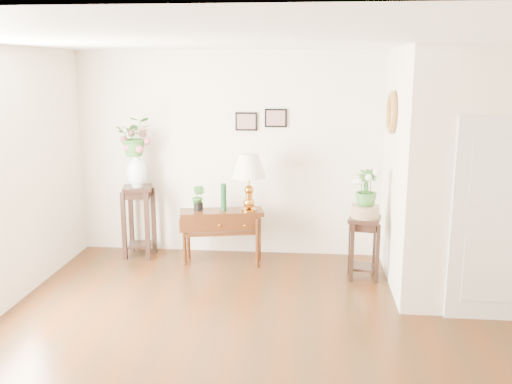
# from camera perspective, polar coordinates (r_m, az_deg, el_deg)

# --- Properties ---
(floor) EXTENTS (6.00, 5.50, 0.02)m
(floor) POSITION_cam_1_polar(r_m,az_deg,el_deg) (5.58, 2.74, -15.01)
(floor) COLOR #4D260E
(floor) RESTS_ON ground
(ceiling) EXTENTS (6.00, 5.50, 0.02)m
(ceiling) POSITION_cam_1_polar(r_m,az_deg,el_deg) (4.97, 3.08, 15.05)
(ceiling) COLOR white
(ceiling) RESTS_ON ground
(wall_back) EXTENTS (6.00, 0.02, 2.80)m
(wall_back) POSITION_cam_1_polar(r_m,az_deg,el_deg) (7.80, 3.82, 3.73)
(wall_back) COLOR #F2E7CE
(wall_back) RESTS_ON ground
(wall_front) EXTENTS (6.00, 0.02, 2.80)m
(wall_front) POSITION_cam_1_polar(r_m,az_deg,el_deg) (2.50, -0.07, -15.39)
(wall_front) COLOR #F2E7CE
(wall_front) RESTS_ON ground
(partition) EXTENTS (1.80, 1.95, 2.80)m
(partition) POSITION_cam_1_polar(r_m,az_deg,el_deg) (7.09, 20.81, 2.08)
(partition) COLOR #F2E7CE
(partition) RESTS_ON floor
(door) EXTENTS (0.90, 0.05, 2.10)m
(door) POSITION_cam_1_polar(r_m,az_deg,el_deg) (6.22, 22.94, -2.75)
(door) COLOR silver
(door) RESTS_ON floor
(art_print_left) EXTENTS (0.30, 0.02, 0.25)m
(art_print_left) POSITION_cam_1_polar(r_m,az_deg,el_deg) (7.77, -0.98, 7.07)
(art_print_left) COLOR black
(art_print_left) RESTS_ON wall_back
(art_print_right) EXTENTS (0.30, 0.02, 0.25)m
(art_print_right) POSITION_cam_1_polar(r_m,az_deg,el_deg) (7.73, 2.00, 7.41)
(art_print_right) COLOR black
(art_print_right) RESTS_ON wall_back
(wall_ornament) EXTENTS (0.07, 0.51, 0.51)m
(wall_ornament) POSITION_cam_1_polar(r_m,az_deg,el_deg) (6.94, 13.39, 7.76)
(wall_ornament) COLOR #B48648
(wall_ornament) RESTS_ON partition
(console_table) EXTENTS (1.14, 0.58, 0.72)m
(console_table) POSITION_cam_1_polar(r_m,az_deg,el_deg) (7.61, -3.42, -4.50)
(console_table) COLOR #421C0E
(console_table) RESTS_ON floor
(table_lamp) EXTENTS (0.53, 0.53, 0.77)m
(table_lamp) POSITION_cam_1_polar(r_m,az_deg,el_deg) (7.39, -0.71, 0.71)
(table_lamp) COLOR #B5711F
(table_lamp) RESTS_ON console_table
(green_vase) EXTENTS (0.08, 0.08, 0.36)m
(green_vase) POSITION_cam_1_polar(r_m,az_deg,el_deg) (7.47, -3.26, -0.59)
(green_vase) COLOR #15431F
(green_vase) RESTS_ON console_table
(potted_plant) EXTENTS (0.22, 0.20, 0.32)m
(potted_plant) POSITION_cam_1_polar(r_m,az_deg,el_deg) (7.53, -5.79, -0.60)
(potted_plant) COLOR #37762D
(potted_plant) RESTS_ON console_table
(plant_stand_a) EXTENTS (0.46, 0.46, 0.99)m
(plant_stand_a) POSITION_cam_1_polar(r_m,az_deg,el_deg) (8.01, -11.62, -2.90)
(plant_stand_a) COLOR black
(plant_stand_a) RESTS_ON floor
(porcelain_vase) EXTENTS (0.32, 0.32, 0.47)m
(porcelain_vase) POSITION_cam_1_polar(r_m,az_deg,el_deg) (7.85, -11.85, 2.17)
(porcelain_vase) COLOR white
(porcelain_vase) RESTS_ON plant_stand_a
(lily_arrangement) EXTENTS (0.56, 0.51, 0.53)m
(lily_arrangement) POSITION_cam_1_polar(r_m,az_deg,el_deg) (7.79, -11.99, 5.35)
(lily_arrangement) COLOR #37762D
(lily_arrangement) RESTS_ON porcelain_vase
(plant_stand_b) EXTENTS (0.43, 0.43, 0.78)m
(plant_stand_b) POSITION_cam_1_polar(r_m,az_deg,el_deg) (7.19, 10.71, -5.49)
(plant_stand_b) COLOR black
(plant_stand_b) RESTS_ON floor
(ceramic_bowl) EXTENTS (0.35, 0.35, 0.15)m
(ceramic_bowl) POSITION_cam_1_polar(r_m,az_deg,el_deg) (7.06, 10.86, -1.88)
(ceramic_bowl) COLOR tan
(ceramic_bowl) RESTS_ON plant_stand_b
(narcissus) EXTENTS (0.31, 0.31, 0.47)m
(narcissus) POSITION_cam_1_polar(r_m,az_deg,el_deg) (7.00, 10.95, 0.30)
(narcissus) COLOR #37762D
(narcissus) RESTS_ON ceramic_bowl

